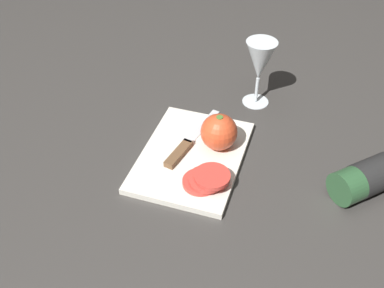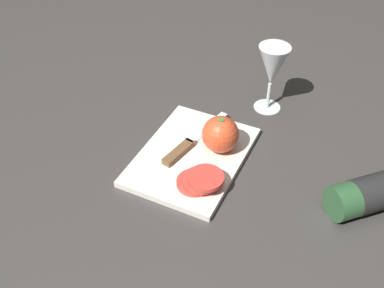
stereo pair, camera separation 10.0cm
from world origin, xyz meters
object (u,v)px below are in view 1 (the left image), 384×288
at_px(knife, 182,148).
at_px(wine_bottle, 383,171).
at_px(whole_tomato, 219,132).
at_px(tomato_slice_stack_near, 206,179).
at_px(wine_glass, 260,63).

bearing_deg(knife, wine_bottle, -72.67).
xyz_separation_m(whole_tomato, knife, (-0.04, 0.07, -0.04)).
bearing_deg(tomato_slice_stack_near, wine_bottle, -69.58).
height_order(wine_bottle, wine_glass, wine_glass).
bearing_deg(knife, wine_glass, -12.97).
xyz_separation_m(wine_bottle, knife, (-0.05, 0.43, -0.02)).
distance_m(wine_bottle, tomato_slice_stack_near, 0.37).
height_order(wine_bottle, knife, wine_bottle).
bearing_deg(tomato_slice_stack_near, whole_tomato, 3.67).
xyz_separation_m(wine_glass, knife, (-0.26, 0.12, -0.10)).
xyz_separation_m(wine_bottle, wine_glass, (0.21, 0.31, 0.08)).
xyz_separation_m(wine_bottle, whole_tomato, (-0.01, 0.36, 0.02)).
bearing_deg(wine_glass, tomato_slice_stack_near, 174.24).
bearing_deg(whole_tomato, wine_glass, -11.06).
bearing_deg(wine_bottle, whole_tomato, 90.81).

